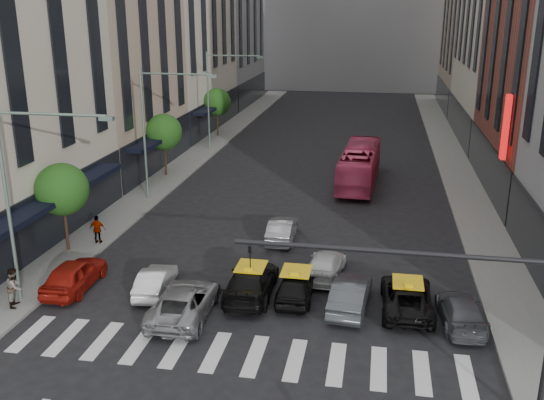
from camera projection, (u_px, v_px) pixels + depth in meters
The scene contains 25 objects.
ground at pixel (231, 376), 22.47m from camera, with size 160.00×160.00×0.00m, color black.
sidewalk_left at pixel (185, 164), 52.51m from camera, with size 3.00×96.00×0.15m, color slate.
sidewalk_right at pixel (460, 176), 48.63m from camera, with size 3.00×96.00×0.15m, color slate.
building_left_b at pixel (104, 21), 47.93m from camera, with size 8.00×16.00×24.00m, color tan.
tree_near at pixel (62, 190), 32.72m from camera, with size 2.88×2.88×4.95m.
tree_mid at pixel (164, 132), 47.72m from camera, with size 2.88×2.88×4.95m.
tree_far at pixel (217, 102), 62.72m from camera, with size 2.88×2.88×4.95m.
streetlamp_near at pixel (24, 181), 26.12m from camera, with size 5.38×0.25×9.00m.
streetlamp_mid at pixel (156, 118), 41.12m from camera, with size 5.38×0.25×9.00m.
streetlamp_far at pixel (218, 88), 56.12m from camera, with size 5.38×0.25×9.00m.
traffic_signal at pixel (460, 296), 18.87m from camera, with size 10.10×0.20×6.00m.
liberty_sign at pixel (506, 127), 37.27m from camera, with size 0.30×0.70×4.00m.
car_red at pixel (74, 274), 29.22m from camera, with size 1.77×4.41×1.50m, color maroon.
car_white_front at pixel (155, 281), 28.86m from camera, with size 1.30×3.72×1.23m, color silver.
car_silver at pixel (184, 301), 26.63m from camera, with size 2.38×5.16×1.43m, color gray.
taxi_left at pixel (251, 281), 28.49m from camera, with size 2.10×5.16×1.50m, color black.
taxi_center at pixel (296, 285), 28.25m from camera, with size 1.64×4.07×1.39m, color black.
car_grey_mid at pixel (350, 294), 27.31m from camera, with size 1.52×4.35×1.43m, color #3A3E41.
taxi_right at pixel (407, 296), 27.19m from camera, with size 2.24×4.85×1.35m, color black.
car_grey_curb at pixel (461, 311), 25.95m from camera, with size 1.74×4.28×1.24m, color #46484E.
car_row2_left at pixel (282, 229), 35.40m from camera, with size 1.42×4.08×1.34m, color #9E9DA3.
car_row2_right at pixel (325, 265), 30.64m from camera, with size 1.72×4.24×1.23m, color silver.
bus at pixel (359, 165), 46.42m from camera, with size 2.50×10.67×2.97m, color #DB406F.
pedestrian_near at pixel (15, 287), 27.20m from camera, with size 0.88×0.69×1.82m, color gray.
pedestrian_far at pixel (98, 229), 34.51m from camera, with size 0.96×0.40×1.65m, color gray.
Camera 1 is at (4.94, -18.84, 13.07)m, focal length 40.00 mm.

